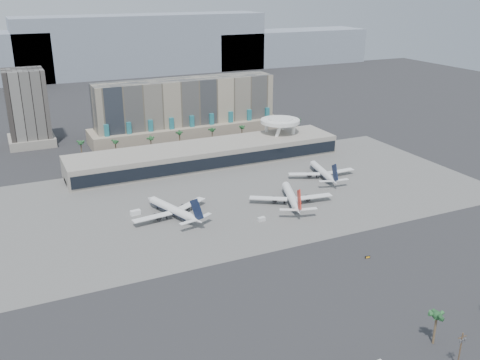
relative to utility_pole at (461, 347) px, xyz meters
name	(u,v)px	position (x,y,z in m)	size (l,w,h in m)	color
ground	(297,235)	(2.00, 96.09, -7.14)	(900.00, 900.00, 0.00)	#232326
apron_pad	(244,193)	(2.00, 151.09, -7.11)	(260.00, 130.00, 0.06)	#5B5B59
mountain_ridge	(118,50)	(29.88, 566.09, 22.75)	(680.00, 60.00, 70.00)	gray
hotel	(186,114)	(12.00, 270.50, 9.67)	(140.00, 30.00, 42.00)	tan
office_tower	(28,112)	(-93.00, 296.09, 15.80)	(30.00, 30.00, 52.00)	black
terminal	(207,154)	(2.00, 205.93, -0.63)	(170.00, 32.50, 14.50)	#A9A195
saucer_structure	(280,123)	(57.00, 212.09, 11.31)	(26.00, 26.00, 21.89)	white
palm_row	(197,133)	(9.00, 241.09, 3.36)	(157.80, 2.80, 13.10)	brown
utility_pole	(461,347)	(0.00, 0.00, 0.00)	(3.20, 0.85, 12.00)	#4C3826
airliner_left	(173,210)	(-42.16, 137.82, -3.35)	(40.47, 41.84, 15.02)	white
airliner_centre	(291,197)	(17.61, 127.90, -3.28)	(41.21, 42.60, 15.31)	white
airliner_right	(323,172)	(53.38, 154.03, -3.54)	(39.38, 40.93, 14.27)	white
service_vehicle_a	(135,213)	(-58.07, 147.65, -5.96)	(4.85, 2.37, 2.37)	white
service_vehicle_b	(262,219)	(-5.62, 115.70, -6.23)	(3.54, 2.02, 1.82)	silver
taxiway_sign	(368,257)	(17.20, 64.85, -6.63)	(2.27, 0.70, 1.02)	black
near_palm_a	(436,319)	(1.59, 11.59, 1.68)	(6.00, 6.00, 11.65)	brown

